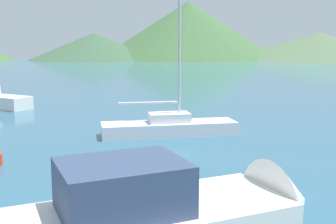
# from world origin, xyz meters

# --- Properties ---
(motorboat_near) EXTENTS (7.33, 4.26, 2.49)m
(motorboat_near) POSITION_xyz_m (-1.44, 4.57, 0.57)
(motorboat_near) COLOR white
(motorboat_near) RESTS_ON ground_plane
(sailboat_inner) EXTENTS (6.11, 2.06, 6.82)m
(sailboat_inner) POSITION_xyz_m (-0.47, 14.92, 0.41)
(sailboat_inner) COLOR silver
(sailboat_inner) RESTS_ON ground_plane
(hill_central) EXTENTS (33.41, 33.41, 6.84)m
(hill_central) POSITION_xyz_m (-10.10, 106.85, 3.42)
(hill_central) COLOR #38563D
(hill_central) RESTS_ON ground_plane
(hill_east) EXTENTS (49.47, 49.47, 15.44)m
(hill_east) POSITION_xyz_m (14.96, 112.91, 7.72)
(hill_east) COLOR #3D6038
(hill_east) RESTS_ON ground_plane
(hill_far_east) EXTENTS (49.99, 49.99, 6.96)m
(hill_far_east) POSITION_xyz_m (48.66, 104.60, 3.48)
(hill_far_east) COLOR #4C6647
(hill_far_east) RESTS_ON ground_plane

